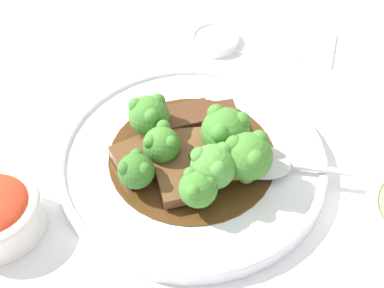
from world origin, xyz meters
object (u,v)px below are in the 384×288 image
at_px(broccoli_floret_0, 249,156).
at_px(broccoli_floret_5, 198,188).
at_px(serving_spoon, 279,162).
at_px(broccoli_floret_3, 213,166).
at_px(beef_strip_3, 223,120).
at_px(beef_strip_4, 134,161).
at_px(broccoli_floret_2, 225,131).
at_px(main_plate, 192,159).
at_px(beef_strip_2, 178,118).
at_px(beef_strip_1, 193,144).
at_px(broccoli_floret_6, 149,115).
at_px(broccoli_floret_4, 136,170).
at_px(broccoli_floret_1, 162,144).
at_px(beef_strip_0, 175,177).
at_px(sauce_dish, 215,39).

height_order(broccoli_floret_0, broccoli_floret_5, broccoli_floret_0).
bearing_deg(serving_spoon, broccoli_floret_3, 35.59).
distance_m(beef_strip_3, beef_strip_4, 0.11).
bearing_deg(broccoli_floret_2, beef_strip_3, -77.20).
bearing_deg(broccoli_floret_5, broccoli_floret_0, -133.34).
bearing_deg(main_plate, beef_strip_2, -57.85).
bearing_deg(beef_strip_1, serving_spoon, 177.39).
distance_m(broccoli_floret_3, broccoli_floret_6, 0.10).
xyz_separation_m(beef_strip_4, broccoli_floret_2, (-0.09, -0.04, 0.03)).
relative_size(beef_strip_2, broccoli_floret_4, 2.05).
distance_m(broccoli_floret_3, serving_spoon, 0.08).
bearing_deg(beef_strip_2, beef_strip_3, -169.56).
height_order(broccoli_floret_2, broccoli_floret_4, broccoli_floret_2).
bearing_deg(broccoli_floret_2, beef_strip_2, -28.71).
xyz_separation_m(broccoli_floret_1, broccoli_floret_6, (0.02, -0.03, 0.00)).
bearing_deg(broccoli_floret_5, beef_strip_4, -22.76).
xyz_separation_m(beef_strip_3, broccoli_floret_6, (0.07, 0.03, 0.02)).
height_order(beef_strip_3, broccoli_floret_6, broccoli_floret_6).
bearing_deg(beef_strip_0, broccoli_floret_4, 20.38).
distance_m(beef_strip_1, broccoli_floret_5, 0.08).
bearing_deg(broccoli_floret_1, beef_strip_4, 28.40).
xyz_separation_m(beef_strip_4, broccoli_floret_4, (-0.01, 0.02, 0.02)).
distance_m(beef_strip_1, broccoli_floret_3, 0.06).
height_order(serving_spoon, sauce_dish, serving_spoon).
relative_size(broccoli_floret_0, serving_spoon, 0.24).
bearing_deg(beef_strip_1, broccoli_floret_3, 123.63).
distance_m(beef_strip_2, broccoli_floret_6, 0.04).
distance_m(beef_strip_2, broccoli_floret_4, 0.10).
distance_m(beef_strip_1, broccoli_floret_0, 0.07).
xyz_separation_m(beef_strip_0, serving_spoon, (-0.10, -0.05, 0.00)).
xyz_separation_m(beef_strip_0, beef_strip_3, (-0.03, -0.09, -0.00)).
height_order(main_plate, beef_strip_0, beef_strip_0).
bearing_deg(broccoli_floret_1, broccoli_floret_3, 158.66).
bearing_deg(broccoli_floret_0, beef_strip_2, -34.31).
height_order(main_plate, broccoli_floret_1, broccoli_floret_1).
distance_m(beef_strip_3, broccoli_floret_0, 0.08).
relative_size(main_plate, beef_strip_0, 3.87).
xyz_separation_m(broccoli_floret_6, serving_spoon, (-0.14, 0.01, -0.02)).
height_order(broccoli_floret_6, sauce_dish, broccoli_floret_6).
xyz_separation_m(beef_strip_3, sauce_dish, (0.04, -0.17, -0.02)).
bearing_deg(beef_strip_3, broccoli_floret_4, 57.20).
relative_size(broccoli_floret_2, broccoli_floret_4, 1.45).
bearing_deg(beef_strip_4, sauce_dish, -97.60).
xyz_separation_m(beef_strip_0, sauce_dish, (0.01, -0.26, -0.02)).
bearing_deg(serving_spoon, broccoli_floret_6, -5.44).
xyz_separation_m(beef_strip_2, broccoli_floret_0, (-0.09, 0.06, 0.03)).
distance_m(beef_strip_1, broccoli_floret_1, 0.04).
relative_size(main_plate, broccoli_floret_4, 7.24).
bearing_deg(sauce_dish, broccoli_floret_0, 109.50).
bearing_deg(main_plate, beef_strip_4, 28.47).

